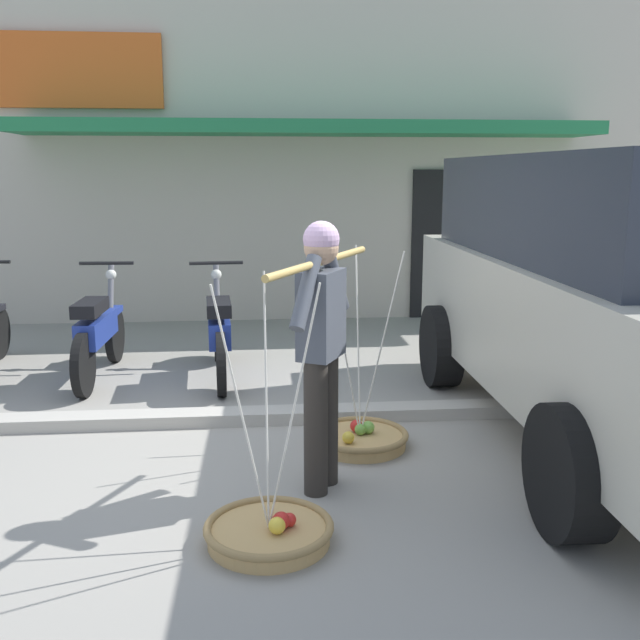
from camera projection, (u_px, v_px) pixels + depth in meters
ground_plane at (230, 456)px, 5.17m from camera, size 90.00×90.00×0.00m
sidewalk_curb at (232, 417)px, 5.84m from camera, size 20.00×0.24×0.10m
fruit_vendor at (321, 339)px, 4.46m from camera, size 0.74×1.37×1.70m
fruit_basket_left_side at (269, 530)px, 3.95m from camera, size 0.71×0.71×1.45m
fruit_basket_right_side at (360, 437)px, 5.33m from camera, size 0.71×0.71×1.45m
motorcycle_second_in_row at (99, 333)px, 7.00m from camera, size 0.54×1.82×1.09m
motorcycle_third_in_row at (219, 332)px, 7.03m from camera, size 0.54×1.82×1.09m
parked_truck at (618, 290)px, 5.33m from camera, size 2.22×4.84×2.10m
storefront_building at (296, 163)px, 11.95m from camera, size 13.00×6.00×4.20m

